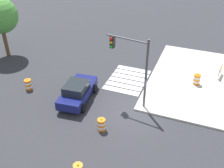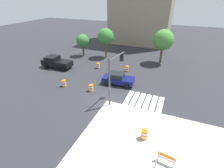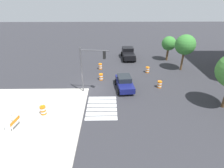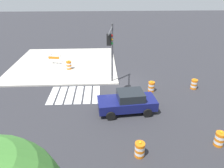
% 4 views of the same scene
% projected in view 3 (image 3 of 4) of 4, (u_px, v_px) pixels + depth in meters
% --- Properties ---
extents(ground_plane, '(120.00, 120.00, 0.00)m').
position_uv_depth(ground_plane, '(89.00, 89.00, 22.43)').
color(ground_plane, '#2D2D33').
extents(sidewalk_corner, '(12.00, 12.00, 0.15)m').
position_uv_depth(sidewalk_corner, '(20.00, 119.00, 16.99)').
color(sidewalk_corner, '#BCB7AD').
rests_on(sidewalk_corner, ground).
extents(crosswalk_stripes, '(4.35, 3.20, 0.02)m').
position_uv_depth(crosswalk_stripes, '(102.00, 107.00, 18.90)').
color(crosswalk_stripes, silver).
rests_on(crosswalk_stripes, ground).
extents(sports_car, '(4.45, 2.45, 1.63)m').
position_uv_depth(sports_car, '(124.00, 83.00, 22.39)').
color(sports_car, navy).
rests_on(sports_car, ground).
extents(pickup_truck, '(5.21, 2.47, 1.92)m').
position_uv_depth(pickup_truck, '(128.00, 53.00, 32.83)').
color(pickup_truck, black).
rests_on(pickup_truck, ground).
extents(traffic_barrel_near_corner, '(0.56, 0.56, 1.02)m').
position_uv_depth(traffic_barrel_near_corner, '(160.00, 84.00, 22.73)').
color(traffic_barrel_near_corner, orange).
rests_on(traffic_barrel_near_corner, ground).
extents(traffic_barrel_crosswalk_end, '(0.56, 0.56, 1.02)m').
position_uv_depth(traffic_barrel_crosswalk_end, '(147.00, 70.00, 27.05)').
color(traffic_barrel_crosswalk_end, orange).
rests_on(traffic_barrel_crosswalk_end, ground).
extents(traffic_barrel_median_near, '(0.56, 0.56, 1.02)m').
position_uv_depth(traffic_barrel_median_near, '(100.00, 66.00, 28.31)').
color(traffic_barrel_median_near, orange).
rests_on(traffic_barrel_median_near, ground).
extents(traffic_barrel_median_far, '(0.56, 0.56, 1.02)m').
position_uv_depth(traffic_barrel_median_far, '(101.00, 77.00, 24.75)').
color(traffic_barrel_median_far, orange).
rests_on(traffic_barrel_median_far, ground).
extents(traffic_barrel_on_sidewalk, '(0.56, 0.56, 1.02)m').
position_uv_depth(traffic_barrel_on_sidewalk, '(43.00, 110.00, 17.45)').
color(traffic_barrel_on_sidewalk, orange).
rests_on(traffic_barrel_on_sidewalk, sidewalk_corner).
extents(construction_barricade, '(1.34, 0.96, 1.00)m').
position_uv_depth(construction_barricade, '(14.00, 122.00, 15.64)').
color(construction_barricade, silver).
rests_on(construction_barricade, sidewalk_corner).
extents(traffic_light_pole, '(0.66, 3.27, 5.50)m').
position_uv_depth(traffic_light_pole, '(91.00, 63.00, 19.99)').
color(traffic_light_pole, '#4C4C51').
rests_on(traffic_light_pole, sidewalk_corner).
extents(street_tree_streetside_near, '(3.02, 3.02, 5.56)m').
position_uv_depth(street_tree_streetside_near, '(185.00, 45.00, 26.41)').
color(street_tree_streetside_near, brown).
rests_on(street_tree_streetside_near, ground).
extents(street_tree_streetside_far, '(2.46, 2.46, 4.32)m').
position_uv_depth(street_tree_streetside_far, '(169.00, 44.00, 30.89)').
color(street_tree_streetside_far, brown).
rests_on(street_tree_streetside_far, ground).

